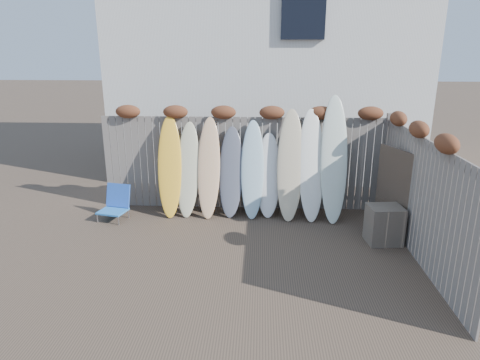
{
  "coord_description": "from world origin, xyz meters",
  "views": [
    {
      "loc": [
        0.38,
        -6.45,
        3.38
      ],
      "look_at": [
        0.0,
        1.2,
        1.0
      ],
      "focal_mm": 32.0,
      "sensor_mm": 36.0,
      "label": 1
    }
  ],
  "objects_px": {
    "wooden_crate": "(384,225)",
    "surfboard_0": "(170,167)",
    "beach_chair": "(115,203)",
    "lattice_panel": "(396,193)"
  },
  "relations": [
    {
      "from": "beach_chair",
      "to": "surfboard_0",
      "type": "relative_size",
      "value": 0.33
    },
    {
      "from": "wooden_crate",
      "to": "surfboard_0",
      "type": "distance_m",
      "value": 4.34
    },
    {
      "from": "lattice_panel",
      "to": "surfboard_0",
      "type": "xyz_separation_m",
      "value": [
        -4.36,
        0.88,
        0.2
      ]
    },
    {
      "from": "beach_chair",
      "to": "lattice_panel",
      "type": "bearing_deg",
      "value": -5.68
    },
    {
      "from": "beach_chair",
      "to": "wooden_crate",
      "type": "relative_size",
      "value": 1.01
    },
    {
      "from": "lattice_panel",
      "to": "beach_chair",
      "type": "bearing_deg",
      "value": 153.28
    },
    {
      "from": "surfboard_0",
      "to": "beach_chair",
      "type": "bearing_deg",
      "value": -167.35
    },
    {
      "from": "beach_chair",
      "to": "wooden_crate",
      "type": "xyz_separation_m",
      "value": [
        5.2,
        -0.9,
        0.02
      ]
    },
    {
      "from": "wooden_crate",
      "to": "surfboard_0",
      "type": "height_order",
      "value": "surfboard_0"
    },
    {
      "from": "wooden_crate",
      "to": "surfboard_0",
      "type": "xyz_separation_m",
      "value": [
        -4.11,
        1.24,
        0.68
      ]
    }
  ]
}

